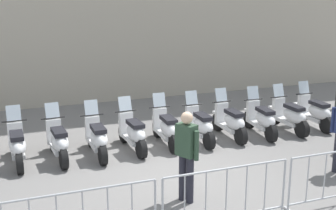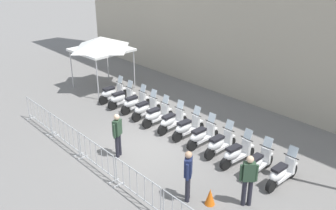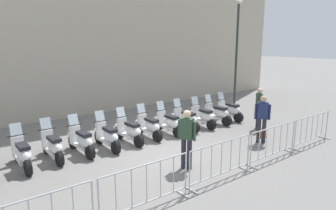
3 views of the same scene
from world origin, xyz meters
TOP-DOWN VIEW (x-y plane):
  - ground_plane at (0.00, 0.00)m, footprint 120.00×120.00m
  - motorcycle_0 at (-4.78, 1.97)m, footprint 0.56×1.72m
  - motorcycle_1 at (-3.90, 1.88)m, footprint 0.56×1.72m
  - motorcycle_2 at (-3.00, 1.96)m, footprint 0.56×1.72m
  - motorcycle_3 at (-2.12, 1.85)m, footprint 0.56×1.72m
  - motorcycle_4 at (-1.24, 1.73)m, footprint 0.56×1.72m
  - motorcycle_5 at (-0.35, 1.75)m, footprint 0.56×1.72m
  - motorcycle_6 at (0.54, 1.78)m, footprint 0.56×1.73m
  - motorcycle_7 at (1.42, 1.66)m, footprint 0.56×1.72m
  - motorcycle_8 at (2.31, 1.63)m, footprint 0.56×1.72m
  - motorcycle_9 at (3.18, 1.49)m, footprint 0.59×1.72m
  - motorcycle_10 at (4.08, 1.46)m, footprint 0.56×1.72m
  - motorcycle_11 at (4.96, 1.49)m, footprint 0.56×1.72m
  - barrier_segment_0 at (-4.78, -2.00)m, footprint 2.25×0.55m
  - barrier_segment_1 at (-2.45, -2.13)m, footprint 2.25×0.55m
  - barrier_segment_2 at (-0.12, -2.25)m, footprint 2.25×0.55m
  - barrier_segment_3 at (2.21, -2.37)m, footprint 2.25×0.55m
  - officer_near_row_end at (4.74, -0.18)m, footprint 0.42×0.41m
  - officer_mid_plaza at (-0.31, -1.13)m, footprint 0.35×0.51m
  - officer_by_barriers at (3.30, -1.25)m, footprint 0.39×0.47m
  - canopy_tent at (-6.69, 2.85)m, footprint 2.71×2.71m
  - traffic_cone at (3.94, -0.94)m, footprint 0.32×0.32m

SIDE VIEW (x-z plane):
  - ground_plane at x=0.00m, z-range 0.00..0.00m
  - traffic_cone at x=3.94m, z-range 0.00..0.55m
  - motorcycle_0 at x=-4.78m, z-range -0.16..1.07m
  - motorcycle_1 at x=-3.90m, z-range -0.16..1.07m
  - motorcycle_2 at x=-3.00m, z-range -0.16..1.07m
  - motorcycle_3 at x=-2.12m, z-range -0.16..1.07m
  - motorcycle_4 at x=-1.24m, z-range -0.16..1.07m
  - motorcycle_5 at x=-0.35m, z-range -0.16..1.07m
  - motorcycle_6 at x=0.54m, z-range -0.16..1.07m
  - motorcycle_7 at x=1.42m, z-range -0.16..1.07m
  - motorcycle_8 at x=2.31m, z-range -0.16..1.07m
  - motorcycle_9 at x=3.18m, z-range -0.16..1.07m
  - motorcycle_10 at x=4.08m, z-range -0.16..1.07m
  - motorcycle_11 at x=4.96m, z-range -0.16..1.07m
  - barrier_segment_0 at x=-4.78m, z-range -0.01..1.06m
  - barrier_segment_1 at x=-2.45m, z-range -0.01..1.06m
  - barrier_segment_2 at x=-0.12m, z-range -0.01..1.06m
  - barrier_segment_3 at x=2.21m, z-range -0.01..1.06m
  - officer_near_row_end at x=4.74m, z-range 0.12..1.85m
  - officer_mid_plaza at x=-0.31m, z-range 0.12..1.85m
  - officer_by_barriers at x=3.30m, z-range 0.12..1.85m
  - canopy_tent at x=-6.69m, z-range 1.06..3.97m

